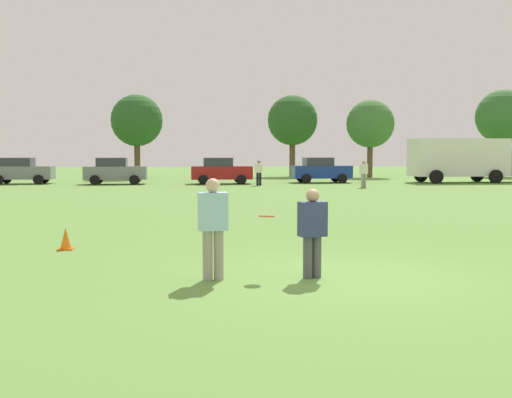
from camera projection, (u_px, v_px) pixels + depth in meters
name	position (u px, v px, depth m)	size (l,w,h in m)	color
ground_plane	(344.00, 278.00, 10.16)	(178.45, 178.45, 0.00)	#608C3D
player_thrower	(213.00, 223.00, 9.96)	(0.50, 0.32, 1.69)	gray
player_defender	(312.00, 228.00, 10.14)	(0.50, 0.37, 1.50)	#4C4C51
frisbee	(267.00, 216.00, 10.26)	(0.27, 0.27, 0.06)	#E54C33
traffic_cone	(66.00, 239.00, 13.21)	(0.32, 0.32, 0.48)	#D8590C
parked_car_near_left	(21.00, 171.00, 42.11)	(4.24, 2.30, 1.82)	slate
parked_car_mid_left	(115.00, 171.00, 41.67)	(4.24, 2.30, 1.82)	slate
parked_car_center	(221.00, 171.00, 42.10)	(4.24, 2.30, 1.82)	maroon
parked_car_mid_right	(321.00, 170.00, 43.84)	(4.24, 2.30, 1.82)	navy
box_truck	(466.00, 158.00, 44.05)	(8.56, 3.15, 3.18)	white
bystander_sideline_watcher	(259.00, 171.00, 39.93)	(0.46, 0.27, 1.67)	black
bystander_far_jogger	(364.00, 172.00, 37.34)	(0.50, 0.34, 1.68)	gray
tree_center_elm	(137.00, 121.00, 51.32)	(4.37, 4.37, 7.10)	brown
tree_east_birch	(292.00, 121.00, 55.72)	(4.59, 4.59, 7.46)	brown
tree_east_oak	(370.00, 124.00, 53.60)	(4.22, 4.22, 6.85)	brown
tree_far_east_pine	(503.00, 117.00, 55.75)	(4.90, 4.90, 7.96)	brown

